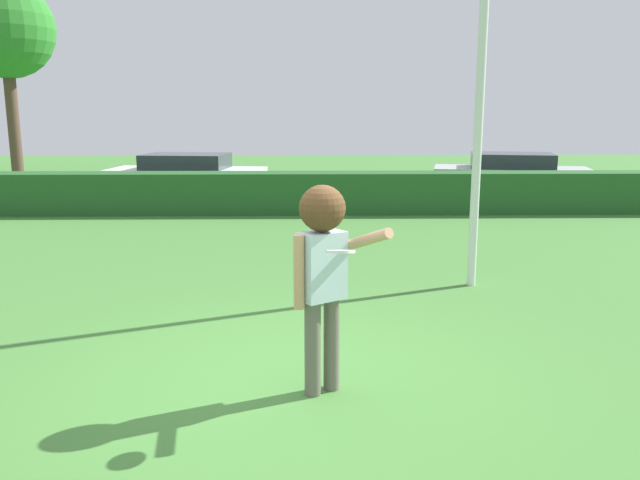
{
  "coord_description": "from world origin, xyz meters",
  "views": [
    {
      "loc": [
        0.21,
        -5.46,
        2.41
      ],
      "look_at": [
        0.33,
        0.76,
        1.15
      ],
      "focal_mm": 35.92,
      "sensor_mm": 36.0,
      "label": 1
    }
  ],
  "objects_px": {
    "parked_car_white": "(187,174)",
    "parked_car_silver": "(511,173)",
    "person": "(323,258)",
    "frisbee": "(340,252)",
    "willow_tree": "(5,31)",
    "lamppost": "(484,15)"
  },
  "relations": [
    {
      "from": "willow_tree",
      "to": "parked_car_white",
      "type": "bearing_deg",
      "value": -41.93
    },
    {
      "from": "lamppost",
      "to": "parked_car_white",
      "type": "height_order",
      "value": "lamppost"
    },
    {
      "from": "person",
      "to": "willow_tree",
      "type": "height_order",
      "value": "willow_tree"
    },
    {
      "from": "parked_car_white",
      "to": "parked_car_silver",
      "type": "distance_m",
      "value": 8.99
    },
    {
      "from": "lamppost",
      "to": "willow_tree",
      "type": "height_order",
      "value": "willow_tree"
    },
    {
      "from": "frisbee",
      "to": "parked_car_silver",
      "type": "height_order",
      "value": "frisbee"
    },
    {
      "from": "parked_car_white",
      "to": "parked_car_silver",
      "type": "relative_size",
      "value": 0.98
    },
    {
      "from": "willow_tree",
      "to": "parked_car_silver",
      "type": "bearing_deg",
      "value": -22.16
    },
    {
      "from": "lamppost",
      "to": "person",
      "type": "bearing_deg",
      "value": -122.13
    },
    {
      "from": "frisbee",
      "to": "willow_tree",
      "type": "bearing_deg",
      "value": 119.67
    },
    {
      "from": "frisbee",
      "to": "willow_tree",
      "type": "relative_size",
      "value": 0.03
    },
    {
      "from": "person",
      "to": "frisbee",
      "type": "distance_m",
      "value": 0.49
    },
    {
      "from": "parked_car_white",
      "to": "parked_car_silver",
      "type": "bearing_deg",
      "value": 0.68
    },
    {
      "from": "person",
      "to": "parked_car_white",
      "type": "bearing_deg",
      "value": 105.55
    },
    {
      "from": "parked_car_silver",
      "to": "willow_tree",
      "type": "xyz_separation_m",
      "value": [
        -16.68,
        6.79,
        4.58
      ]
    },
    {
      "from": "parked_car_silver",
      "to": "willow_tree",
      "type": "height_order",
      "value": "willow_tree"
    },
    {
      "from": "willow_tree",
      "to": "person",
      "type": "bearing_deg",
      "value": -60.03
    },
    {
      "from": "frisbee",
      "to": "parked_car_white",
      "type": "xyz_separation_m",
      "value": [
        -3.58,
        12.86,
        -0.67
      ]
    },
    {
      "from": "parked_car_silver",
      "to": "willow_tree",
      "type": "relative_size",
      "value": 0.63
    },
    {
      "from": "frisbee",
      "to": "parked_car_white",
      "type": "height_order",
      "value": "frisbee"
    },
    {
      "from": "willow_tree",
      "to": "frisbee",
      "type": "bearing_deg",
      "value": -60.33
    },
    {
      "from": "person",
      "to": "lamppost",
      "type": "relative_size",
      "value": 0.27
    }
  ]
}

